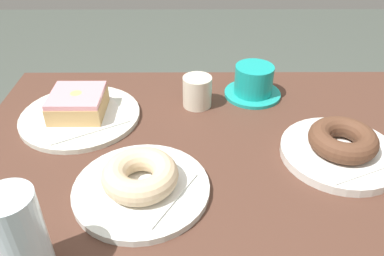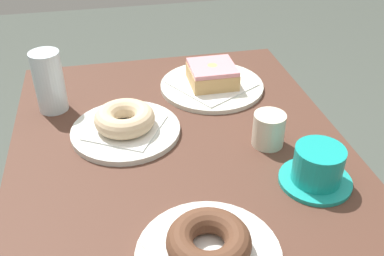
{
  "view_description": "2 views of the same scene",
  "coord_description": "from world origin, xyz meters",
  "px_view_note": "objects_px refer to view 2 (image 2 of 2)",
  "views": [
    {
      "loc": [
        -0.06,
        -0.53,
        1.13
      ],
      "look_at": [
        -0.06,
        0.04,
        0.73
      ],
      "focal_mm": 36.22,
      "sensor_mm": 36.0,
      "label": 1
    },
    {
      "loc": [
        0.59,
        -0.12,
        1.2
      ],
      "look_at": [
        -0.09,
        0.03,
        0.73
      ],
      "focal_mm": 41.66,
      "sensor_mm": 36.0,
      "label": 2
    }
  ],
  "objects_px": {
    "donut_sugar_ring": "(125,118)",
    "sugar_jar": "(269,130)",
    "water_glass": "(49,82)",
    "donut_chocolate_ring": "(209,242)",
    "plate_glazed_square": "(212,86)",
    "coffee_cup": "(318,167)",
    "plate_sugar_ring": "(126,131)",
    "plate_chocolate_ring": "(208,256)",
    "donut_glazed_square": "(212,74)"
  },
  "relations": [
    {
      "from": "donut_sugar_ring",
      "to": "sugar_jar",
      "type": "bearing_deg",
      "value": 70.68
    },
    {
      "from": "water_glass",
      "to": "donut_sugar_ring",
      "type": "bearing_deg",
      "value": 49.09
    },
    {
      "from": "donut_sugar_ring",
      "to": "donut_chocolate_ring",
      "type": "bearing_deg",
      "value": 14.24
    },
    {
      "from": "sugar_jar",
      "to": "water_glass",
      "type": "bearing_deg",
      "value": -118.06
    },
    {
      "from": "donut_sugar_ring",
      "to": "sugar_jar",
      "type": "xyz_separation_m",
      "value": [
        0.09,
        0.26,
        -0.0
      ]
    },
    {
      "from": "plate_glazed_square",
      "to": "coffee_cup",
      "type": "distance_m",
      "value": 0.37
    },
    {
      "from": "donut_chocolate_ring",
      "to": "plate_sugar_ring",
      "type": "xyz_separation_m",
      "value": [
        -0.33,
        -0.08,
        -0.03
      ]
    },
    {
      "from": "water_glass",
      "to": "coffee_cup",
      "type": "bearing_deg",
      "value": 52.74
    },
    {
      "from": "plate_chocolate_ring",
      "to": "donut_chocolate_ring",
      "type": "bearing_deg",
      "value": 0.0
    },
    {
      "from": "donut_sugar_ring",
      "to": "coffee_cup",
      "type": "bearing_deg",
      "value": 54.6
    },
    {
      "from": "plate_chocolate_ring",
      "to": "plate_sugar_ring",
      "type": "distance_m",
      "value": 0.34
    },
    {
      "from": "donut_glazed_square",
      "to": "water_glass",
      "type": "distance_m",
      "value": 0.35
    },
    {
      "from": "donut_sugar_ring",
      "to": "water_glass",
      "type": "relative_size",
      "value": 0.9
    },
    {
      "from": "plate_chocolate_ring",
      "to": "sugar_jar",
      "type": "xyz_separation_m",
      "value": [
        -0.24,
        0.17,
        0.02
      ]
    },
    {
      "from": "water_glass",
      "to": "sugar_jar",
      "type": "bearing_deg",
      "value": 61.94
    },
    {
      "from": "plate_chocolate_ring",
      "to": "coffee_cup",
      "type": "xyz_separation_m",
      "value": [
        -0.12,
        0.21,
        0.02
      ]
    },
    {
      "from": "water_glass",
      "to": "coffee_cup",
      "type": "relative_size",
      "value": 1.06
    },
    {
      "from": "donut_chocolate_ring",
      "to": "donut_sugar_ring",
      "type": "bearing_deg",
      "value": -165.76
    },
    {
      "from": "plate_sugar_ring",
      "to": "sugar_jar",
      "type": "distance_m",
      "value": 0.27
    },
    {
      "from": "plate_sugar_ring",
      "to": "donut_sugar_ring",
      "type": "bearing_deg",
      "value": 90.0
    },
    {
      "from": "plate_sugar_ring",
      "to": "sugar_jar",
      "type": "bearing_deg",
      "value": 70.68
    },
    {
      "from": "donut_chocolate_ring",
      "to": "donut_glazed_square",
      "type": "xyz_separation_m",
      "value": [
        -0.48,
        0.12,
        -0.0
      ]
    },
    {
      "from": "plate_chocolate_ring",
      "to": "sugar_jar",
      "type": "relative_size",
      "value": 3.13
    },
    {
      "from": "donut_chocolate_ring",
      "to": "coffee_cup",
      "type": "bearing_deg",
      "value": 119.65
    },
    {
      "from": "plate_chocolate_ring",
      "to": "water_glass",
      "type": "bearing_deg",
      "value": -153.64
    },
    {
      "from": "plate_chocolate_ring",
      "to": "donut_chocolate_ring",
      "type": "height_order",
      "value": "donut_chocolate_ring"
    },
    {
      "from": "plate_glazed_square",
      "to": "sugar_jar",
      "type": "relative_size",
      "value": 3.66
    },
    {
      "from": "plate_glazed_square",
      "to": "sugar_jar",
      "type": "bearing_deg",
      "value": 12.02
    },
    {
      "from": "plate_sugar_ring",
      "to": "donut_sugar_ring",
      "type": "distance_m",
      "value": 0.03
    },
    {
      "from": "coffee_cup",
      "to": "sugar_jar",
      "type": "height_order",
      "value": "coffee_cup"
    },
    {
      "from": "plate_glazed_square",
      "to": "donut_glazed_square",
      "type": "distance_m",
      "value": 0.03
    },
    {
      "from": "plate_glazed_square",
      "to": "donut_sugar_ring",
      "type": "bearing_deg",
      "value": -55.53
    },
    {
      "from": "plate_chocolate_ring",
      "to": "water_glass",
      "type": "height_order",
      "value": "water_glass"
    },
    {
      "from": "donut_glazed_square",
      "to": "donut_sugar_ring",
      "type": "relative_size",
      "value": 0.87
    },
    {
      "from": "plate_chocolate_ring",
      "to": "donut_sugar_ring",
      "type": "relative_size",
      "value": 1.73
    },
    {
      "from": "donut_glazed_square",
      "to": "coffee_cup",
      "type": "distance_m",
      "value": 0.37
    },
    {
      "from": "plate_glazed_square",
      "to": "donut_sugar_ring",
      "type": "xyz_separation_m",
      "value": [
        0.14,
        -0.21,
        0.03
      ]
    },
    {
      "from": "donut_sugar_ring",
      "to": "coffee_cup",
      "type": "relative_size",
      "value": 0.96
    },
    {
      "from": "plate_glazed_square",
      "to": "water_glass",
      "type": "height_order",
      "value": "water_glass"
    },
    {
      "from": "donut_chocolate_ring",
      "to": "donut_glazed_square",
      "type": "distance_m",
      "value": 0.49
    },
    {
      "from": "donut_chocolate_ring",
      "to": "water_glass",
      "type": "distance_m",
      "value": 0.51
    },
    {
      "from": "donut_chocolate_ring",
      "to": "plate_glazed_square",
      "type": "xyz_separation_m",
      "value": [
        -0.48,
        0.12,
        -0.03
      ]
    },
    {
      "from": "donut_glazed_square",
      "to": "donut_sugar_ring",
      "type": "distance_m",
      "value": 0.25
    },
    {
      "from": "donut_sugar_ring",
      "to": "water_glass",
      "type": "distance_m",
      "value": 0.19
    },
    {
      "from": "water_glass",
      "to": "plate_glazed_square",
      "type": "bearing_deg",
      "value": 93.37
    },
    {
      "from": "donut_sugar_ring",
      "to": "sugar_jar",
      "type": "distance_m",
      "value": 0.27
    },
    {
      "from": "plate_glazed_square",
      "to": "coffee_cup",
      "type": "height_order",
      "value": "coffee_cup"
    },
    {
      "from": "coffee_cup",
      "to": "sugar_jar",
      "type": "bearing_deg",
      "value": -161.64
    },
    {
      "from": "donut_glazed_square",
      "to": "plate_sugar_ring",
      "type": "xyz_separation_m",
      "value": [
        0.14,
        -0.21,
        -0.03
      ]
    },
    {
      "from": "donut_chocolate_ring",
      "to": "sugar_jar",
      "type": "relative_size",
      "value": 1.8
    }
  ]
}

